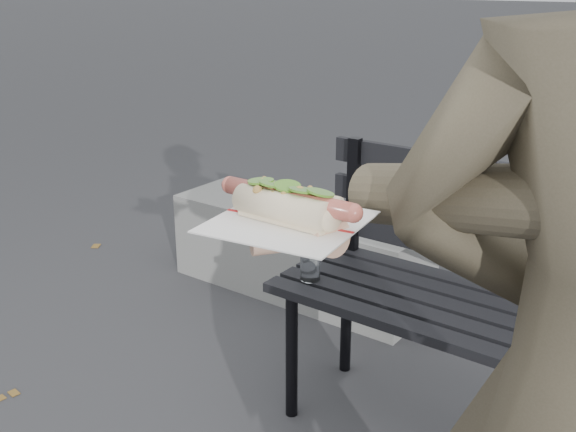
{
  "coord_description": "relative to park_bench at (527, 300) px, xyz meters",
  "views": [
    {
      "loc": [
        0.54,
        -0.79,
        1.39
      ],
      "look_at": [
        0.05,
        -0.11,
        1.09
      ],
      "focal_mm": 42.0,
      "sensor_mm": 36.0,
      "label": 1
    }
  ],
  "objects": [
    {
      "name": "park_bench",
      "position": [
        0.0,
        0.0,
        0.0
      ],
      "size": [
        1.5,
        0.44,
        0.88
      ],
      "color": "black",
      "rests_on": "ground"
    },
    {
      "name": "concrete_block",
      "position": [
        -1.18,
        0.56,
        -0.32
      ],
      "size": [
        1.2,
        0.4,
        0.4
      ],
      "primitive_type": "cube",
      "color": "slate",
      "rests_on": "ground"
    },
    {
      "name": "held_hotdog",
      "position": [
        0.16,
        -1.03,
        0.6
      ],
      "size": [
        0.63,
        0.32,
        0.2
      ],
      "color": "#484130"
    }
  ]
}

